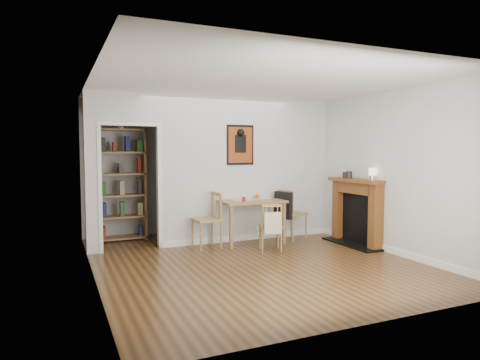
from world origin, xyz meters
name	(u,v)px	position (x,y,z in m)	size (l,w,h in m)	color
ground	(251,260)	(0.00, 0.00, 0.00)	(5.20, 5.20, 0.00)	brown
room_shell	(225,170)	(0.10, 1.34, 1.30)	(5.20, 5.20, 5.20)	beige
dining_table	(251,205)	(0.51, 1.10, 0.68)	(1.13, 0.72, 0.77)	#885F3F
chair_left	(206,220)	(-0.35, 1.04, 0.47)	(0.51, 0.51, 0.95)	#A3874C
chair_right	(291,213)	(1.33, 1.09, 0.48)	(0.63, 0.58, 0.93)	#A3874C
chair_front	(271,226)	(0.56, 0.44, 0.40)	(0.51, 0.54, 0.79)	#A3874C
bookshelf	(121,185)	(-1.56, 2.29, 1.02)	(0.87, 0.35, 2.07)	#885F3F
fireplace	(357,210)	(2.16, 0.25, 0.62)	(0.45, 1.25, 1.16)	brown
red_glass	(244,199)	(0.31, 0.96, 0.81)	(0.06, 0.06, 0.08)	maroon
orange_fruit	(257,196)	(0.69, 1.23, 0.81)	(0.09, 0.09, 0.09)	#D7520B
placemat	(243,200)	(0.38, 1.16, 0.77)	(0.44, 0.33, 0.00)	beige
notebook	(263,198)	(0.79, 1.21, 0.78)	(0.27, 0.20, 0.01)	silver
mantel_lamp	(372,172)	(2.18, -0.11, 1.29)	(0.13, 0.13, 0.20)	silver
ceramic_jar_a	(349,175)	(2.06, 0.36, 1.22)	(0.11, 0.11, 0.13)	black
ceramic_jar_b	(345,175)	(2.10, 0.52, 1.21)	(0.08, 0.08, 0.11)	black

